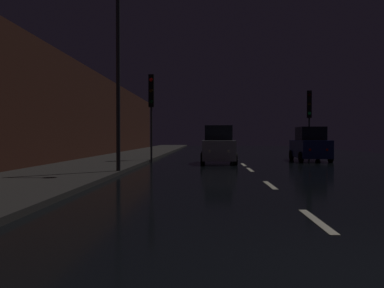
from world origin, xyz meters
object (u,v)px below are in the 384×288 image
object	(u,v)px
car_parked_right_far	(310,145)
car_approaching_headlights	(218,146)
traffic_light_far_left	(151,98)
streetlamp_overhead	(129,45)
traffic_light_far_right	(309,109)

from	to	relation	value
car_parked_right_far	car_approaching_headlights	bearing A→B (deg)	113.83
car_approaching_headlights	car_parked_right_far	world-z (taller)	car_approaching_headlights
car_parked_right_far	traffic_light_far_left	bearing A→B (deg)	99.42
car_approaching_headlights	car_parked_right_far	xyz separation A→B (m)	(5.71, 2.52, -0.01)
traffic_light_far_left	streetlamp_overhead	xyz separation A→B (m)	(0.24, -8.26, 1.30)
traffic_light_far_left	car_approaching_headlights	bearing A→B (deg)	74.80
traffic_light_far_left	car_approaching_headlights	world-z (taller)	traffic_light_far_left
traffic_light_far_left	car_parked_right_far	size ratio (longest dim) A/B	1.23
traffic_light_far_left	car_approaching_headlights	xyz separation A→B (m)	(3.89, -0.93, -2.78)
traffic_light_far_right	traffic_light_far_left	distance (m)	11.63
traffic_light_far_right	traffic_light_far_left	xyz separation A→B (m)	(-10.40, -5.20, 0.33)
traffic_light_far_right	car_parked_right_far	distance (m)	4.43
streetlamp_overhead	car_parked_right_far	size ratio (longest dim) A/B	1.85
traffic_light_far_right	traffic_light_far_left	world-z (taller)	traffic_light_far_left
traffic_light_far_right	streetlamp_overhead	world-z (taller)	streetlamp_overhead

